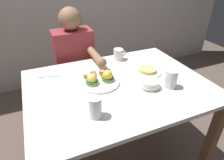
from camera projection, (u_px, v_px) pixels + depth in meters
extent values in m
plane|color=brown|center=(117.00, 155.00, 1.69)|extent=(6.00, 6.00, 0.00)
cube|color=white|center=(118.00, 85.00, 1.31)|extent=(1.20, 0.90, 0.03)
cube|color=#3F7F51|center=(151.00, 122.00, 0.99)|extent=(1.20, 0.06, 0.00)
cube|color=#3F7F51|center=(98.00, 60.00, 1.62)|extent=(1.20, 0.06, 0.00)
cube|color=brown|center=(211.00, 141.00, 1.37)|extent=(0.06, 0.06, 0.71)
cube|color=brown|center=(39.00, 112.00, 1.63)|extent=(0.06, 0.06, 0.71)
cube|color=brown|center=(150.00, 85.00, 2.00)|extent=(0.06, 0.06, 0.71)
cylinder|color=white|center=(100.00, 82.00, 1.30)|extent=(0.27, 0.27, 0.01)
cylinder|color=tan|center=(92.00, 83.00, 1.27)|extent=(0.08, 0.08, 0.02)
cylinder|color=#286B2D|center=(92.00, 81.00, 1.26)|extent=(0.08, 0.08, 0.01)
sphere|color=#F7DB56|center=(92.00, 79.00, 1.25)|extent=(0.06, 0.06, 0.06)
cylinder|color=tan|center=(108.00, 79.00, 1.31)|extent=(0.08, 0.08, 0.02)
cylinder|color=#286B2D|center=(108.00, 78.00, 1.30)|extent=(0.08, 0.08, 0.01)
sphere|color=yellow|center=(108.00, 75.00, 1.29)|extent=(0.07, 0.07, 0.07)
cube|color=tan|center=(94.00, 75.00, 1.35)|extent=(0.04, 0.04, 0.02)
cube|color=#B77A42|center=(103.00, 73.00, 1.36)|extent=(0.03, 0.03, 0.04)
cube|color=#AD7038|center=(93.00, 73.00, 1.37)|extent=(0.04, 0.04, 0.03)
cube|color=tan|center=(102.00, 73.00, 1.36)|extent=(0.03, 0.03, 0.04)
cube|color=tan|center=(85.00, 76.00, 1.33)|extent=(0.03, 0.03, 0.03)
cube|color=tan|center=(102.00, 72.00, 1.38)|extent=(0.04, 0.04, 0.03)
cylinder|color=white|center=(150.00, 87.00, 1.26)|extent=(0.10, 0.10, 0.01)
cylinder|color=white|center=(150.00, 83.00, 1.25)|extent=(0.12, 0.12, 0.04)
cube|color=#F4DB66|center=(150.00, 84.00, 1.22)|extent=(0.03, 0.03, 0.02)
cube|color=#F4A85B|center=(149.00, 82.00, 1.26)|extent=(0.03, 0.03, 0.02)
cube|color=#B7E093|center=(154.00, 81.00, 1.25)|extent=(0.03, 0.03, 0.02)
cube|color=#B7E093|center=(149.00, 84.00, 1.25)|extent=(0.04, 0.04, 0.03)
cylinder|color=white|center=(118.00, 54.00, 1.60)|extent=(0.08, 0.08, 0.09)
cylinder|color=black|center=(118.00, 50.00, 1.58)|extent=(0.07, 0.07, 0.01)
torus|color=white|center=(123.00, 53.00, 1.62)|extent=(0.06, 0.01, 0.06)
cube|color=silver|center=(51.00, 76.00, 1.38)|extent=(0.12, 0.05, 0.00)
cube|color=silver|center=(40.00, 77.00, 1.37)|extent=(0.04, 0.03, 0.00)
cylinder|color=silver|center=(171.00, 79.00, 1.24)|extent=(0.08, 0.08, 0.12)
cylinder|color=silver|center=(171.00, 81.00, 1.24)|extent=(0.07, 0.07, 0.09)
cylinder|color=silver|center=(95.00, 107.00, 0.99)|extent=(0.07, 0.07, 0.12)
cylinder|color=silver|center=(95.00, 111.00, 1.00)|extent=(0.06, 0.06, 0.08)
cylinder|color=white|center=(147.00, 72.00, 1.43)|extent=(0.20, 0.20, 0.01)
cylinder|color=#DBBC70|center=(148.00, 70.00, 1.42)|extent=(0.12, 0.12, 0.02)
cylinder|color=#33333D|center=(73.00, 107.00, 1.90)|extent=(0.11, 0.11, 0.45)
cylinder|color=#33333D|center=(90.00, 102.00, 1.97)|extent=(0.11, 0.11, 0.45)
cube|color=#993338|center=(74.00, 57.00, 1.77)|extent=(0.34, 0.20, 0.50)
sphere|color=#936B4C|center=(70.00, 19.00, 1.59)|extent=(0.19, 0.19, 0.19)
cylinder|color=#936B4C|center=(95.00, 55.00, 1.56)|extent=(0.06, 0.30, 0.06)
sphere|color=#936B4C|center=(101.00, 63.00, 1.44)|extent=(0.08, 0.08, 0.08)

